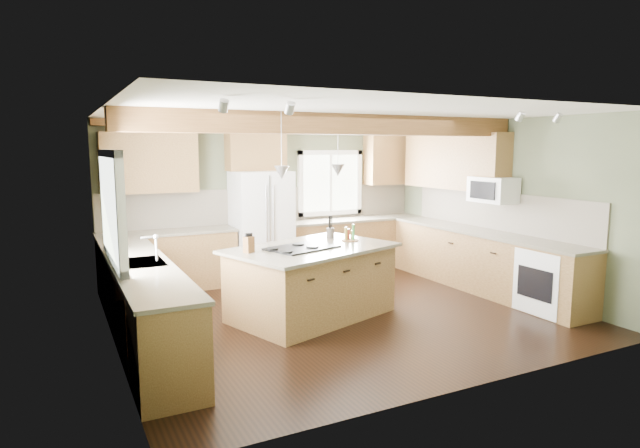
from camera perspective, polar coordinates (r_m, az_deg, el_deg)
name	(u,v)px	position (r m, az deg, el deg)	size (l,w,h in m)	color
floor	(340,313)	(7.20, 2.13, -9.43)	(5.60, 5.60, 0.00)	black
ceiling	(341,114)	(6.88, 2.25, 11.68)	(5.60, 5.60, 0.00)	silver
wall_back	(270,199)	(9.18, -5.38, 2.64)	(5.60, 5.60, 0.00)	#495038
wall_left	(110,231)	(6.10, -21.52, -0.67)	(5.00, 5.00, 0.00)	#495038
wall_right	(501,205)	(8.63, 18.71, 1.89)	(5.00, 5.00, 0.00)	#495038
ceiling_beam	(339,124)	(6.91, 2.08, 10.59)	(5.55, 0.26, 0.26)	#593719
soffit_trim	(271,125)	(9.05, -5.26, 10.42)	(5.55, 0.20, 0.10)	#593719
backsplash_back	(270,205)	(9.17, -5.34, 2.07)	(5.58, 0.03, 0.58)	brown
backsplash_right	(497,211)	(8.66, 18.38, 1.33)	(0.03, 3.70, 0.58)	brown
base_cab_back_left	(169,262)	(8.53, -15.85, -3.90)	(2.02, 0.60, 0.88)	brown
counter_back_left	(167,232)	(8.45, -15.97, -0.85)	(2.06, 0.64, 0.04)	#494336
base_cab_back_right	(353,245)	(9.67, 3.59, -2.20)	(2.62, 0.60, 0.88)	brown
counter_back_right	(354,219)	(9.60, 3.61, 0.50)	(2.66, 0.64, 0.04)	#494336
base_cab_left	(142,304)	(6.36, -18.44, -8.11)	(0.60, 3.70, 0.88)	brown
counter_left	(140,264)	(6.25, -18.63, -4.06)	(0.64, 3.74, 0.04)	#494336
base_cab_right	(481,262)	(8.58, 16.80, -3.87)	(0.60, 3.70, 0.88)	brown
counter_right	(482,232)	(8.50, 16.92, -0.83)	(0.64, 3.74, 0.04)	#494336
upper_cab_back_left	(149,163)	(8.45, -17.75, 6.24)	(1.40, 0.35, 0.90)	brown
upper_cab_over_fridge	(256,149)	(8.87, -6.86, 7.93)	(0.96, 0.35, 0.70)	brown
upper_cab_right	(454,161)	(9.12, 14.07, 6.49)	(0.35, 2.20, 0.90)	brown
upper_cab_back_corner	(389,160)	(10.06, 7.32, 6.80)	(0.90, 0.35, 0.90)	brown
window_left	(110,207)	(6.12, -21.50, 1.72)	(0.04, 1.60, 1.05)	white
window_back	(330,183)	(9.62, 1.05, 4.42)	(1.10, 0.04, 1.00)	white
sink	(140,263)	(6.25, -18.63, -4.01)	(0.50, 0.65, 0.03)	#262628
faucet	(156,249)	(6.25, -17.06, -2.59)	(0.02, 0.02, 0.28)	#B2B2B7
dishwasher	(166,342)	(5.14, -16.14, -12.03)	(0.60, 0.60, 0.84)	white
oven	(551,281)	(7.71, 23.41, -5.61)	(0.60, 0.72, 0.84)	white
microwave	(493,190)	(8.41, 17.97, 3.49)	(0.40, 0.70, 0.38)	white
pendant_left	(282,173)	(6.39, -4.11, 5.49)	(0.18, 0.18, 0.16)	#B2B2B7
pendant_right	(338,170)	(7.08, 1.91, 5.76)	(0.18, 0.18, 0.16)	#B2B2B7
refrigerator	(261,226)	(8.77, -6.27, -0.26)	(0.90, 0.74, 1.80)	white
island	(311,283)	(6.94, -0.92, -6.33)	(1.96, 1.20, 0.88)	brown
island_top	(311,248)	(6.84, -0.93, -2.59)	(2.09, 1.33, 0.04)	#494336
cooktop	(302,248)	(6.72, -1.92, -2.53)	(0.85, 0.57, 0.02)	black
knife_block	(249,245)	(6.49, -7.60, -2.19)	(0.12, 0.09, 0.19)	brown
utensil_crock	(330,233)	(7.47, 1.12, -0.97)	(0.11, 0.11, 0.14)	#3C3330
bottle_tray	(350,233)	(7.26, 3.23, -0.97)	(0.23, 0.23, 0.21)	brown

